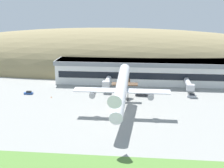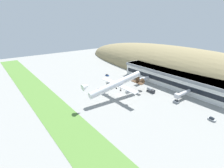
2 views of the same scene
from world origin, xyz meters
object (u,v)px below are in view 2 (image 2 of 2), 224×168
traffic_cone_0 (111,80)px  jetway_0 (142,79)px  service_car_0 (176,101)px  cargo_airplane (117,84)px  service_car_2 (212,119)px  service_car_1 (107,75)px  fuel_truck (151,90)px  jetway_1 (182,94)px  terminal_building (174,78)px

traffic_cone_0 → jetway_0: bearing=33.7°
service_car_0 → cargo_airplane: bearing=-138.3°
cargo_airplane → service_car_0: bearing=41.7°
cargo_airplane → service_car_2: cargo_airplane is taller
service_car_1 → fuel_truck: (52.79, 2.78, 0.88)m
traffic_cone_0 → jetway_1: bearing=13.1°
jetway_0 → service_car_1: bearing=-162.2°
terminal_building → service_car_1: (-54.62, -29.05, -6.23)m
service_car_0 → jetway_0: bearing=167.9°
service_car_0 → jetway_1: bearing=94.1°
terminal_building → traffic_cone_0: bearing=-142.0°
jetway_1 → fuel_truck: 22.81m
cargo_airplane → traffic_cone_0: bearing=149.5°
jetway_0 → jetway_1: (38.78, -1.12, 0.00)m
terminal_building → service_car_2: (45.06, -30.12, -6.14)m
terminal_building → service_car_0: (20.10, -26.07, -6.18)m
jetway_1 → traffic_cone_0: size_ratio=27.71×
service_car_0 → service_car_2: bearing=-9.2°
cargo_airplane → traffic_cone_0: (-32.88, 19.34, -9.89)m
jetway_0 → traffic_cone_0: (-23.39, -15.62, -3.71)m
jetway_0 → cargo_airplane: (9.49, -34.97, 6.18)m
jetway_1 → cargo_airplane: size_ratio=0.30×
cargo_airplane → traffic_cone_0: cargo_airplane is taller
service_car_1 → fuel_truck: size_ratio=0.60×
terminal_building → fuel_truck: 26.88m
cargo_airplane → fuel_truck: cargo_airplane is taller
service_car_1 → fuel_truck: fuel_truck is taller
jetway_0 → cargo_airplane: bearing=-74.8°
jetway_0 → traffic_cone_0: jetway_0 is taller
cargo_airplane → service_car_1: cargo_airplane is taller
terminal_building → jetway_1: terminal_building is taller
jetway_0 → cargo_airplane: size_ratio=0.26×
service_car_2 → service_car_0: bearing=170.8°
cargo_airplane → service_car_0: cargo_airplane is taller
jetway_0 → service_car_2: jetway_0 is taller
service_car_0 → service_car_1: 74.77m
jetway_1 → cargo_airplane: (-29.29, -33.84, 6.18)m
terminal_building → fuel_truck: terminal_building is taller
cargo_airplane → service_car_2: bearing=22.3°
jetway_1 → cargo_airplane: bearing=-130.9°
service_car_1 → fuel_truck: 52.87m
fuel_truck → traffic_cone_0: fuel_truck is taller
jetway_1 → service_car_1: jetway_1 is taller
jetway_0 → traffic_cone_0: size_ratio=24.05×
service_car_2 → traffic_cone_0: 87.71m
terminal_building → service_car_1: bearing=-152.0°
terminal_building → fuel_truck: size_ratio=13.73×
terminal_building → jetway_0: size_ratio=6.87×
jetway_1 → fuel_truck: bearing=-160.7°
service_car_0 → fuel_truck: fuel_truck is taller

